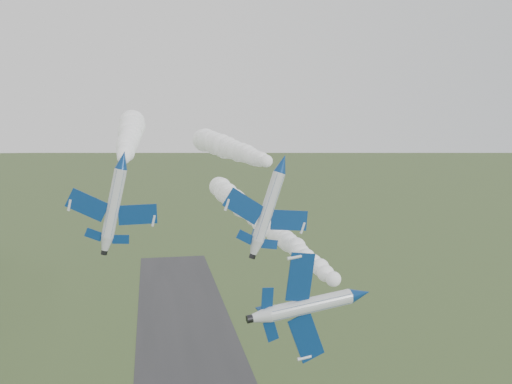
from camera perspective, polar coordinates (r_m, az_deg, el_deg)
jet_lead at (r=62.47m, az=10.42°, el=-10.02°), size 3.87×13.92×11.43m
smoke_trail_jet_lead at (r=98.29m, az=0.15°, el=-2.63°), size 14.10×71.39×4.51m
jet_pair_left at (r=72.95m, az=-13.18°, el=3.16°), size 10.83×13.36×3.89m
smoke_trail_jet_pair_left at (r=112.62m, az=-12.49°, el=5.61°), size 5.83×73.48×5.80m
jet_pair_right at (r=75.31m, az=2.69°, el=2.86°), size 11.58×14.47×4.74m
smoke_trail_jet_pair_right at (r=104.81m, az=-2.88°, el=4.45°), size 12.40×53.81×4.88m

